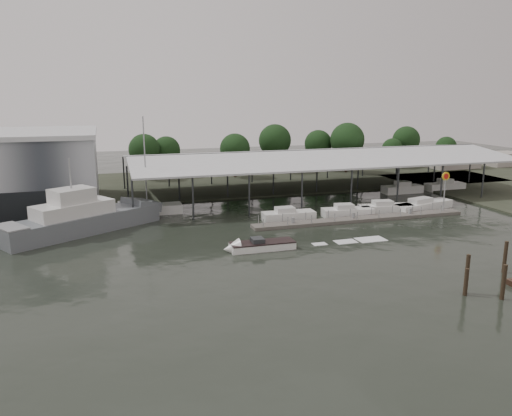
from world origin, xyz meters
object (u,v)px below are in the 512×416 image
object	(u,v)px
grey_trawler	(84,218)
white_sailboat	(142,210)
shell_fuel_sign	(445,184)
speedboat_underway	(257,246)

from	to	relation	value
grey_trawler	white_sailboat	xyz separation A→B (m)	(6.95, 6.60, -0.93)
shell_fuel_sign	grey_trawler	distance (m)	44.89
shell_fuel_sign	speedboat_underway	size ratio (longest dim) A/B	0.30
white_sailboat	speedboat_underway	distance (m)	21.27
grey_trawler	white_sailboat	size ratio (longest dim) A/B	1.42
grey_trawler	white_sailboat	bearing A→B (deg)	11.79
shell_fuel_sign	white_sailboat	xyz separation A→B (m)	(-37.64, 11.26, -3.28)
grey_trawler	speedboat_underway	bearing A→B (deg)	-68.11
shell_fuel_sign	speedboat_underway	xyz separation A→B (m)	(-27.89, -7.65, -3.53)
white_sailboat	speedboat_underway	size ratio (longest dim) A/B	0.70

